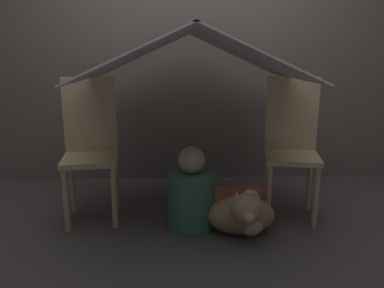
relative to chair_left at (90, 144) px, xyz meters
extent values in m
plane|color=#47423D|center=(0.71, -0.32, -0.53)|extent=(8.80, 8.80, 0.00)
cube|color=#6B6056|center=(0.71, 0.83, 0.72)|extent=(7.00, 0.05, 2.50)
cylinder|color=#D1B27F|center=(-0.12, -0.25, -0.32)|extent=(0.04, 0.04, 0.42)
cylinder|color=#D1B27F|center=(0.18, -0.21, -0.32)|extent=(0.04, 0.04, 0.42)
cylinder|color=#D1B27F|center=(-0.16, 0.06, -0.32)|extent=(0.04, 0.04, 0.42)
cylinder|color=#D1B27F|center=(0.14, 0.10, -0.32)|extent=(0.04, 0.04, 0.42)
cube|color=#D1B27F|center=(0.01, -0.08, -0.09)|extent=(0.41, 0.41, 0.04)
cube|color=#D1B27F|center=(-0.01, 0.09, 0.19)|extent=(0.37, 0.08, 0.53)
cylinder|color=#D1B27F|center=(1.22, -0.20, -0.32)|extent=(0.04, 0.04, 0.42)
cylinder|color=#D1B27F|center=(1.53, -0.26, -0.32)|extent=(0.04, 0.04, 0.42)
cylinder|color=#D1B27F|center=(1.28, 0.11, -0.32)|extent=(0.04, 0.04, 0.42)
cylinder|color=#D1B27F|center=(1.59, 0.05, -0.32)|extent=(0.04, 0.04, 0.42)
cube|color=#D1B27F|center=(1.40, -0.08, -0.09)|extent=(0.43, 0.43, 0.04)
cube|color=#D1B27F|center=(1.44, 0.09, 0.19)|extent=(0.36, 0.10, 0.53)
cube|color=silver|center=(0.36, -0.08, 0.61)|extent=(0.70, 1.21, 0.33)
cube|color=silver|center=(1.06, -0.08, 0.61)|extent=(0.70, 1.21, 0.33)
cube|color=silver|center=(0.71, -0.08, 0.77)|extent=(0.04, 1.21, 0.01)
cylinder|color=#38664C|center=(0.70, -0.23, -0.34)|extent=(0.31, 0.31, 0.39)
sphere|color=tan|center=(0.70, -0.23, -0.05)|extent=(0.18, 0.18, 0.18)
ellipsoid|color=#9E7F56|center=(1.02, -0.33, -0.40)|extent=(0.44, 0.24, 0.25)
sphere|color=#9E7F56|center=(1.02, -0.49, -0.29)|extent=(0.19, 0.19, 0.19)
ellipsoid|color=#9E7F56|center=(1.02, -0.58, -0.31)|extent=(0.08, 0.10, 0.07)
cone|color=#9E7F56|center=(0.96, -0.49, -0.21)|extent=(0.07, 0.07, 0.09)
cone|color=#9E7F56|center=(1.07, -0.49, -0.21)|extent=(0.07, 0.07, 0.09)
cube|color=#CC664C|center=(1.07, 0.12, -0.48)|extent=(0.42, 0.33, 0.10)
sphere|color=beige|center=(1.07, -0.35, -0.43)|extent=(0.20, 0.20, 0.20)
sphere|color=beige|center=(1.07, -0.35, -0.28)|extent=(0.12, 0.12, 0.12)
camera|label=1|loc=(0.61, -2.56, 0.62)|focal=35.00mm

